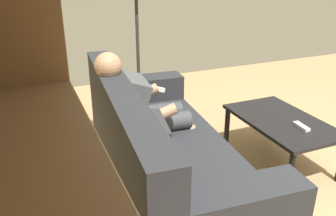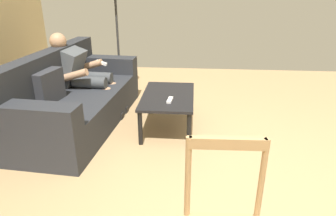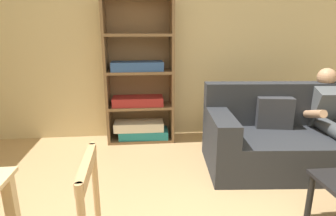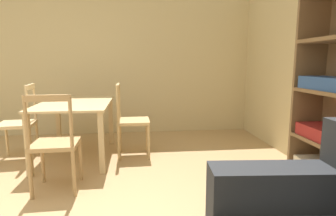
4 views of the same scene
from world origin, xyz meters
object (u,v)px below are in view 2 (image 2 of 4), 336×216
at_px(couch, 74,99).
at_px(coffee_table, 168,99).
at_px(person_lounging, 81,73).
at_px(tv_remote, 170,100).

distance_m(couch, coffee_table, 1.17).
bearing_deg(person_lounging, coffee_table, -106.51).
relative_size(person_lounging, coffee_table, 1.08).
distance_m(person_lounging, coffee_table, 1.24).
bearing_deg(couch, tv_remote, -99.22).
bearing_deg(person_lounging, tv_remote, -114.17).
height_order(coffee_table, tv_remote, tv_remote).
bearing_deg(tv_remote, couch, -3.85).
bearing_deg(person_lounging, couch, -178.81).
relative_size(couch, person_lounging, 2.08).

